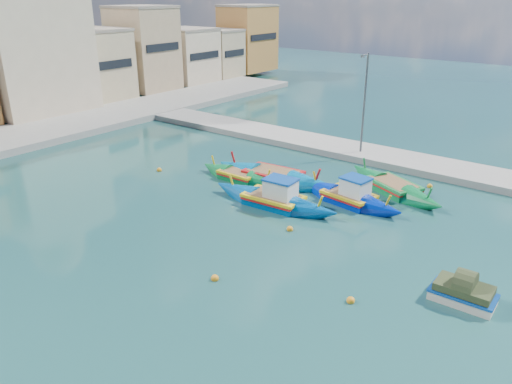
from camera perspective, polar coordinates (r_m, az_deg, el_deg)
ground at (r=23.46m, az=5.80°, el=-9.48°), size 160.00×160.00×0.00m
east_quay at (r=38.57m, az=20.14°, el=2.60°), size 4.00×70.00×0.50m
church_block at (r=57.23m, az=-25.18°, el=16.29°), size 10.00×10.00×19.10m
quay_street_lamp at (r=39.07m, az=12.24°, el=9.93°), size 1.18×0.16×8.00m
luzzu_turquoise_cabin at (r=30.40m, az=2.05°, el=-0.96°), size 2.44×8.94×2.84m
luzzu_blue_cabin at (r=31.29m, az=10.59°, el=-0.66°), size 2.99×7.85×2.71m
luzzu_cyan_mid at (r=34.27m, az=1.99°, el=1.68°), size 2.96×9.52×2.77m
luzzu_green at (r=34.65m, az=-1.86°, el=1.81°), size 1.84×6.86×2.16m
luzzu_blue_south at (r=33.70m, az=15.41°, el=0.44°), size 5.49×8.57×2.48m
tender_near at (r=23.07m, az=22.58°, el=-10.69°), size 1.47×2.66×1.30m
mooring_buoys at (r=27.19m, az=-1.35°, el=-4.48°), size 24.57×19.13×0.36m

